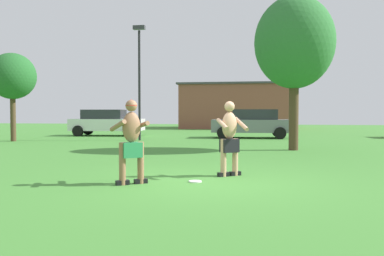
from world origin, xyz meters
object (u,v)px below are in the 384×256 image
(frisbee, at_px, (195,181))
(lamp_post, at_px, (139,70))
(car_white_mid_lot, at_px, (106,122))
(tree_right_field, at_px, (12,77))
(tree_left_field, at_px, (294,43))
(player_with_cap, at_px, (131,138))
(player_in_black, at_px, (230,137))
(car_gray_near_post, at_px, (252,123))

(frisbee, xyz_separation_m, lamp_post, (-4.67, 11.74, 3.52))
(car_white_mid_lot, height_order, tree_right_field, tree_right_field)
(tree_left_field, bearing_deg, player_with_cap, -115.38)
(player_in_black, height_order, frisbee, player_in_black)
(player_with_cap, distance_m, player_in_black, 2.26)
(car_white_mid_lot, xyz_separation_m, lamp_post, (3.16, -3.60, 2.71))
(tree_right_field, bearing_deg, tree_left_field, -10.98)
(player_in_black, height_order, lamp_post, lamp_post)
(car_white_mid_lot, bearing_deg, lamp_post, -48.75)
(player_in_black, distance_m, car_white_mid_lot, 16.75)
(car_gray_near_post, bearing_deg, car_white_mid_lot, 175.06)
(lamp_post, distance_m, tree_right_field, 6.14)
(tree_left_field, bearing_deg, lamp_post, 149.57)
(frisbee, distance_m, car_white_mid_lot, 17.25)
(player_in_black, bearing_deg, tree_right_field, 140.75)
(tree_right_field, bearing_deg, car_gray_near_post, 21.62)
(player_in_black, distance_m, tree_left_field, 7.54)
(player_with_cap, height_order, car_white_mid_lot, player_with_cap)
(car_gray_near_post, relative_size, car_white_mid_lot, 0.98)
(tree_left_field, xyz_separation_m, tree_right_field, (-13.12, 2.54, -0.83))
(car_gray_near_post, bearing_deg, lamp_post, -153.07)
(frisbee, xyz_separation_m, car_gray_near_post, (0.93, 14.59, 0.81))
(player_with_cap, xyz_separation_m, lamp_post, (-3.48, 12.18, 2.62))
(player_in_black, bearing_deg, player_with_cap, -143.96)
(player_with_cap, distance_m, tree_left_field, 9.29)
(player_with_cap, height_order, player_in_black, player_with_cap)
(lamp_post, bearing_deg, player_with_cap, -74.06)
(car_gray_near_post, bearing_deg, player_with_cap, -98.05)
(lamp_post, relative_size, tree_left_field, 1.01)
(player_with_cap, distance_m, car_gray_near_post, 15.17)
(player_in_black, distance_m, lamp_post, 12.37)
(frisbee, xyz_separation_m, tree_left_field, (2.56, 7.49, 3.96))
(car_gray_near_post, relative_size, lamp_post, 0.75)
(car_gray_near_post, height_order, car_white_mid_lot, same)
(frisbee, distance_m, tree_left_field, 8.85)
(frisbee, relative_size, tree_right_field, 0.06)
(tree_right_field, bearing_deg, player_in_black, -39.25)
(car_white_mid_lot, height_order, tree_left_field, tree_left_field)
(player_with_cap, xyz_separation_m, tree_right_field, (-9.36, 10.47, 2.24))
(player_with_cap, distance_m, car_white_mid_lot, 17.12)
(player_in_black, relative_size, frisbee, 6.21)
(player_with_cap, relative_size, lamp_post, 0.29)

